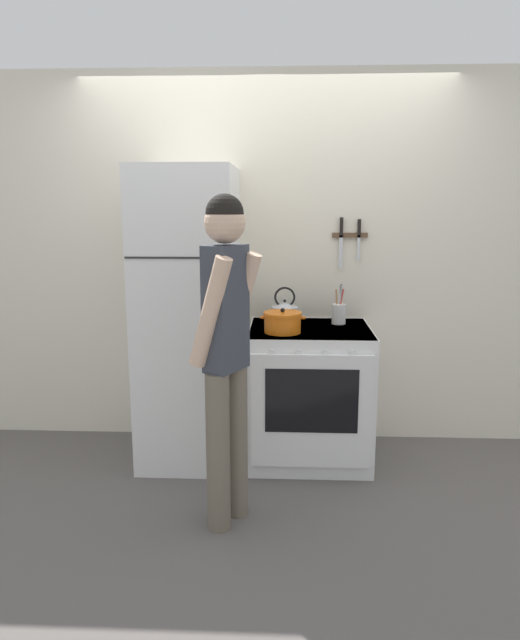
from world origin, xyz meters
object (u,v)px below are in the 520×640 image
at_px(refrigerator, 189,317).
at_px(person, 226,343).
at_px(stove_range, 309,393).
at_px(utensil_jar, 339,313).
at_px(tea_kettle, 285,312).
at_px(dutch_oven_pot, 283,322).

bearing_deg(refrigerator, person, -68.18).
distance_m(stove_range, person, 1.06).
bearing_deg(utensil_jar, person, -123.85).
xyz_separation_m(refrigerator, tea_kettle, (0.62, 0.15, 0.01)).
height_order(stove_range, person, person).
distance_m(utensil_jar, person, 1.17).
xyz_separation_m(tea_kettle, person, (-0.29, -0.97, 0.02)).
relative_size(refrigerator, utensil_jar, 7.13).
bearing_deg(refrigerator, utensil_jar, 9.09).
bearing_deg(tea_kettle, stove_range, -45.52).
distance_m(refrigerator, stove_range, 0.93).
distance_m(dutch_oven_pot, person, 0.74).
bearing_deg(person, refrigerator, 50.69).
xyz_separation_m(stove_range, utensil_jar, (0.20, 0.17, 0.51)).
height_order(refrigerator, stove_range, refrigerator).
height_order(stove_range, tea_kettle, tea_kettle).
bearing_deg(utensil_jar, stove_range, -138.66).
height_order(refrigerator, person, refrigerator).
xyz_separation_m(dutch_oven_pot, person, (-0.28, -0.69, 0.03)).
bearing_deg(stove_range, tea_kettle, 134.48).
relative_size(refrigerator, stove_range, 2.15).
bearing_deg(person, dutch_oven_pot, 6.76).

